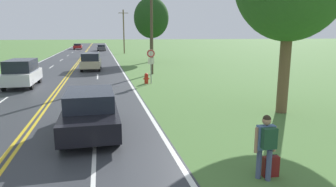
% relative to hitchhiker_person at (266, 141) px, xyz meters
% --- Properties ---
extents(hitchhiker_person, '(0.57, 0.42, 1.67)m').
position_rel_hitchhiker_person_xyz_m(hitchhiker_person, '(0.00, 0.00, 0.00)').
color(hitchhiker_person, '#475175').
rests_on(hitchhiker_person, ground).
extents(suitcase, '(0.42, 0.18, 0.59)m').
position_rel_hitchhiker_person_xyz_m(suitcase, '(0.27, 0.15, -0.75)').
color(suitcase, maroon).
rests_on(suitcase, ground).
extents(fire_hydrant, '(0.44, 0.28, 0.77)m').
position_rel_hitchhiker_person_xyz_m(fire_hydrant, '(-0.64, 15.36, -0.63)').
color(fire_hydrant, red).
rests_on(fire_hydrant, ground).
extents(traffic_sign, '(0.60, 0.10, 2.50)m').
position_rel_hitchhiker_person_xyz_m(traffic_sign, '(-0.29, 15.31, 0.86)').
color(traffic_sign, gray).
rests_on(traffic_sign, ground).
extents(utility_pole_midground, '(1.80, 0.24, 9.58)m').
position_rel_hitchhiker_person_xyz_m(utility_pole_midground, '(0.66, 20.42, 3.92)').
color(utility_pole_midground, brown).
rests_on(utility_pole_midground, ground).
extents(utility_pole_far, '(1.80, 0.24, 7.91)m').
position_rel_hitchhiker_person_xyz_m(utility_pole_far, '(0.54, 50.39, 3.09)').
color(utility_pole_far, brown).
rests_on(utility_pole_far, ground).
extents(tree_mid_treeline, '(4.44, 4.44, 8.14)m').
position_rel_hitchhiker_person_xyz_m(tree_mid_treeline, '(2.68, 32.49, 4.54)').
color(tree_mid_treeline, '#473828').
rests_on(tree_mid_treeline, ground).
extents(car_black_sedan_nearest, '(1.96, 4.60, 1.55)m').
position_rel_hitchhiker_person_xyz_m(car_black_sedan_nearest, '(-4.32, 4.76, -0.22)').
color(car_black_sedan_nearest, black).
rests_on(car_black_sedan_nearest, ground).
extents(car_white_van_approaching, '(1.90, 4.45, 1.87)m').
position_rel_hitchhiker_person_xyz_m(car_white_van_approaching, '(-9.21, 15.98, -0.05)').
color(car_white_van_approaching, black).
rests_on(car_white_van_approaching, ground).
extents(car_champagne_suv_mid_near, '(2.03, 4.36, 1.71)m').
position_rel_hitchhiker_person_xyz_m(car_champagne_suv_mid_near, '(-4.81, 24.93, -0.12)').
color(car_champagne_suv_mid_near, black).
rests_on(car_champagne_suv_mid_near, ground).
extents(car_dark_grey_sedan_mid_far, '(1.85, 4.47, 1.31)m').
position_rel_hitchhiker_person_xyz_m(car_dark_grey_sedan_mid_far, '(-3.54, 60.71, -0.33)').
color(car_dark_grey_sedan_mid_far, black).
rests_on(car_dark_grey_sedan_mid_far, ground).
extents(car_red_sedan_receding, '(1.85, 4.15, 1.34)m').
position_rel_hitchhiker_person_xyz_m(car_red_sedan_receding, '(-8.98, 68.21, -0.31)').
color(car_red_sedan_receding, black).
rests_on(car_red_sedan_receding, ground).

